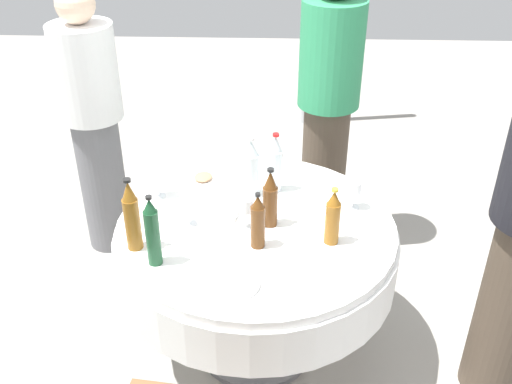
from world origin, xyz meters
TOP-DOWN VIEW (x-y plane):
  - ground_plane at (0.00, 0.00)m, footprint 10.00×10.00m
  - dining_table at (0.00, 0.00)m, footprint 1.24×1.24m
  - bottle_amber_near at (0.12, 0.31)m, footprint 0.06×0.06m
  - bottle_amber_east at (0.18, -0.48)m, footprint 0.06×0.06m
  - bottle_clear_outer at (-0.24, -0.03)m, footprint 0.07×0.07m
  - bottle_brown_right at (-0.00, 0.06)m, footprint 0.06×0.06m
  - bottle_brown_west at (0.16, 0.01)m, footprint 0.06×0.06m
  - bottle_clear_front at (-0.29, 0.08)m, footprint 0.06×0.06m
  - bottle_dark_green_far at (0.28, -0.38)m, footprint 0.06×0.06m
  - wine_glass_right at (0.03, -0.04)m, footprint 0.06×0.06m
  - wine_glass_west at (0.01, -0.29)m, footprint 0.06×0.06m
  - wine_glass_front at (-0.14, 0.43)m, footprint 0.06×0.06m
  - wine_glass_far at (-0.21, -0.46)m, footprint 0.07×0.07m
  - plate_left at (-0.35, -0.27)m, footprint 0.22×0.22m
  - plate_mid at (0.40, -0.08)m, footprint 0.22×0.22m
  - fork_east at (-0.15, 0.28)m, footprint 0.10×0.16m
  - knife_outer at (0.36, 0.26)m, footprint 0.15×0.13m
  - knife_right at (0.16, -0.17)m, footprint 0.03×0.18m
  - folded_napkin at (-0.10, -0.15)m, footprint 0.18×0.18m
  - person_outer at (-0.85, -0.93)m, footprint 0.34×0.34m
  - person_right at (-0.95, 0.36)m, footprint 0.34×0.34m

SIDE VIEW (x-z plane):
  - ground_plane at x=0.00m, z-range 0.00..0.00m
  - dining_table at x=0.00m, z-range 0.22..0.96m
  - fork_east at x=-0.15m, z-range 0.74..0.74m
  - knife_outer at x=0.36m, z-range 0.74..0.74m
  - knife_right at x=0.16m, z-range 0.74..0.74m
  - plate_mid at x=0.40m, z-range 0.74..0.76m
  - plate_left at x=-0.35m, z-range 0.73..0.77m
  - folded_napkin at x=-0.10m, z-range 0.74..0.76m
  - person_outer at x=-0.85m, z-range 0.03..1.58m
  - wine_glass_front at x=-0.14m, z-range 0.77..0.90m
  - wine_glass_right at x=0.03m, z-range 0.77..0.92m
  - wine_glass_west at x=0.01m, z-range 0.77..0.92m
  - wine_glass_far at x=-0.21m, z-range 0.77..0.92m
  - bottle_brown_west at x=0.16m, z-range 0.73..0.98m
  - bottle_amber_near at x=0.12m, z-range 0.73..0.99m
  - bottle_brown_right at x=0.00m, z-range 0.73..1.00m
  - bottle_clear_front at x=-0.29m, z-range 0.73..1.02m
  - bottle_clear_outer at x=-0.24m, z-range 0.73..1.02m
  - bottle_dark_green_far at x=0.28m, z-range 0.73..1.04m
  - person_right at x=-0.95m, z-range 0.05..1.73m
  - bottle_amber_east at x=0.18m, z-range 0.73..1.05m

